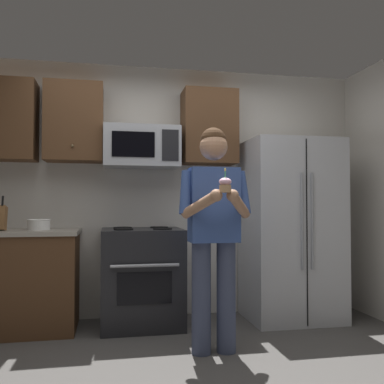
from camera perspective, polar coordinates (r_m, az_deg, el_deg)
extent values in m
plane|color=#474442|center=(2.98, -1.52, -24.46)|extent=(6.00, 6.00, 0.00)
cube|color=beige|center=(4.48, -5.19, 0.18)|extent=(4.40, 0.10, 2.60)
cube|color=black|center=(4.14, -6.77, -11.33)|extent=(0.76, 0.66, 0.92)
cube|color=black|center=(3.82, -6.39, -12.76)|extent=(0.48, 0.01, 0.28)
cylinder|color=#99999E|center=(3.76, -6.35, -9.84)|extent=(0.60, 0.03, 0.03)
cylinder|color=black|center=(3.94, -9.22, -4.98)|extent=(0.18, 0.18, 0.01)
cylinder|color=black|center=(3.97, -3.99, -4.98)|extent=(0.18, 0.18, 0.01)
cylinder|color=black|center=(4.22, -9.33, -4.76)|extent=(0.18, 0.18, 0.01)
cylinder|color=black|center=(4.24, -4.45, -4.76)|extent=(0.18, 0.18, 0.01)
cube|color=#9EA0A5|center=(4.24, -6.83, 6.00)|extent=(0.74, 0.40, 0.40)
cube|color=black|center=(4.03, -7.90, 6.41)|extent=(0.40, 0.01, 0.24)
cube|color=black|center=(4.07, -2.94, 6.32)|extent=(0.16, 0.01, 0.30)
cube|color=#B7BABF|center=(4.42, 13.15, -4.94)|extent=(0.90, 0.72, 1.80)
cylinder|color=gray|center=(4.06, 14.66, -3.80)|extent=(0.02, 0.02, 0.90)
cylinder|color=gray|center=(4.10, 15.92, -3.77)|extent=(0.02, 0.02, 0.90)
cube|color=black|center=(4.09, 15.24, -5.18)|extent=(0.01, 0.01, 1.74)
cube|color=#4C301C|center=(4.33, -15.59, 8.97)|extent=(0.55, 0.34, 0.76)
sphere|color=brown|center=(4.11, -15.82, 6.01)|extent=(0.03, 0.03, 0.03)
cube|color=#4C301C|center=(4.43, 2.31, 8.67)|extent=(0.55, 0.34, 0.76)
sphere|color=brown|center=(4.22, 2.88, 5.75)|extent=(0.03, 0.03, 0.03)
cylinder|color=black|center=(4.13, -24.16, -1.10)|extent=(0.02, 0.04, 0.09)
cylinder|color=white|center=(4.14, -19.96, -4.19)|extent=(0.20, 0.20, 0.09)
torus|color=white|center=(4.13, -19.95, -3.56)|extent=(0.21, 0.21, 0.01)
cylinder|color=#383F59|center=(3.38, 1.26, -14.06)|extent=(0.15, 0.15, 0.86)
cylinder|color=#383F59|center=(3.42, 4.63, -13.88)|extent=(0.15, 0.15, 0.86)
cube|color=#334C8C|center=(3.32, 2.93, -1.74)|extent=(0.38, 0.22, 0.58)
sphere|color=#A37556|center=(3.35, 2.92, 6.14)|extent=(0.22, 0.22, 0.22)
sphere|color=#382314|center=(3.37, 2.88, 6.96)|extent=(0.20, 0.20, 0.20)
cylinder|color=#334C8C|center=(3.25, -0.80, -0.07)|extent=(0.15, 0.18, 0.35)
cylinder|color=#A37556|center=(3.10, 1.09, -1.77)|extent=(0.26, 0.33, 0.21)
sphere|color=#A37556|center=(3.00, 3.29, -0.46)|extent=(0.09, 0.09, 0.09)
cylinder|color=#334C8C|center=(3.36, 6.79, -0.11)|extent=(0.15, 0.18, 0.35)
cylinder|color=#A37556|center=(3.18, 6.39, -1.76)|extent=(0.26, 0.33, 0.21)
sphere|color=#A37556|center=(3.03, 5.49, -0.47)|extent=(0.09, 0.09, 0.09)
cylinder|color=#A87F56|center=(2.99, 4.50, 0.45)|extent=(0.08, 0.08, 0.06)
ellipsoid|color=#F2B2CC|center=(3.00, 4.49, 1.40)|extent=(0.09, 0.09, 0.06)
cylinder|color=#4CBF66|center=(3.00, 4.49, 2.30)|extent=(0.01, 0.01, 0.06)
ellipsoid|color=#FFD159|center=(3.00, 4.49, 3.01)|extent=(0.01, 0.01, 0.02)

